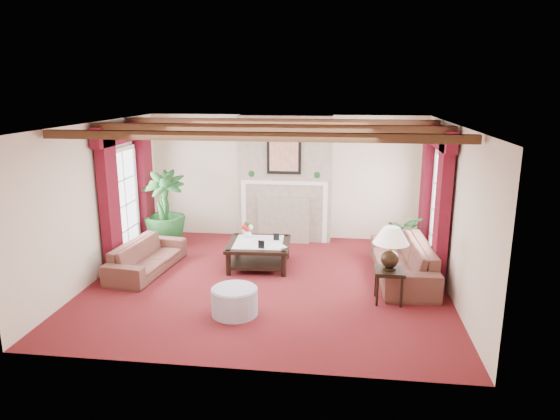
# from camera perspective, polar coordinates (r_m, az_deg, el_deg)

# --- Properties ---
(floor) EXTENTS (6.00, 6.00, 0.00)m
(floor) POSITION_cam_1_polar(r_m,az_deg,el_deg) (8.72, -1.38, -8.22)
(floor) COLOR #4B0D17
(floor) RESTS_ON ground
(ceiling) EXTENTS (6.00, 6.00, 0.00)m
(ceiling) POSITION_cam_1_polar(r_m,az_deg,el_deg) (8.10, -1.50, 9.77)
(ceiling) COLOR white
(ceiling) RESTS_ON floor
(back_wall) EXTENTS (6.00, 0.02, 2.70)m
(back_wall) POSITION_cam_1_polar(r_m,az_deg,el_deg) (10.97, 0.71, 3.78)
(back_wall) COLOR beige
(back_wall) RESTS_ON ground
(left_wall) EXTENTS (0.02, 5.50, 2.70)m
(left_wall) POSITION_cam_1_polar(r_m,az_deg,el_deg) (9.23, -20.18, 0.96)
(left_wall) COLOR beige
(left_wall) RESTS_ON ground
(right_wall) EXTENTS (0.02, 5.50, 2.70)m
(right_wall) POSITION_cam_1_polar(r_m,az_deg,el_deg) (8.41, 19.23, -0.18)
(right_wall) COLOR beige
(right_wall) RESTS_ON ground
(ceiling_beams) EXTENTS (6.00, 3.00, 0.12)m
(ceiling_beams) POSITION_cam_1_polar(r_m,az_deg,el_deg) (8.10, -1.49, 9.35)
(ceiling_beams) COLOR #3E2713
(ceiling_beams) RESTS_ON ceiling
(fireplace) EXTENTS (2.00, 0.52, 2.70)m
(fireplace) POSITION_cam_1_polar(r_m,az_deg,el_deg) (10.62, 0.61, 10.78)
(fireplace) COLOR #9C8165
(fireplace) RESTS_ON ground
(french_door_left) EXTENTS (0.10, 1.10, 2.16)m
(french_door_left) POSITION_cam_1_polar(r_m,az_deg,el_deg) (9.98, -17.80, 6.62)
(french_door_left) COLOR white
(french_door_left) RESTS_ON ground
(french_door_right) EXTENTS (0.10, 1.10, 2.16)m
(french_door_right) POSITION_cam_1_polar(r_m,az_deg,el_deg) (9.22, 18.19, 6.04)
(french_door_right) COLOR white
(french_door_right) RESTS_ON ground
(curtains_left) EXTENTS (0.20, 2.40, 2.55)m
(curtains_left) POSITION_cam_1_polar(r_m,az_deg,el_deg) (9.89, -17.40, 9.04)
(curtains_left) COLOR #490913
(curtains_left) RESTS_ON ground
(curtains_right) EXTENTS (0.20, 2.40, 2.55)m
(curtains_right) POSITION_cam_1_polar(r_m,az_deg,el_deg) (9.16, 17.71, 8.67)
(curtains_right) COLOR #490913
(curtains_right) RESTS_ON ground
(sofa_left) EXTENTS (2.01, 0.97, 0.74)m
(sofa_left) POSITION_cam_1_polar(r_m,az_deg,el_deg) (9.41, -15.01, -4.63)
(sofa_left) COLOR #3B101C
(sofa_left) RESTS_ON ground
(sofa_right) EXTENTS (2.34, 0.89, 0.89)m
(sofa_right) POSITION_cam_1_polar(r_m,az_deg,el_deg) (8.99, 13.87, -4.91)
(sofa_right) COLOR #3B101C
(sofa_right) RESTS_ON ground
(potted_palm) EXTENTS (1.40, 1.88, 0.89)m
(potted_palm) POSITION_cam_1_polar(r_m,az_deg,el_deg) (10.77, -13.01, -1.72)
(potted_palm) COLOR black
(potted_palm) RESTS_ON ground
(small_plant) EXTENTS (1.51, 1.53, 0.70)m
(small_plant) POSITION_cam_1_polar(r_m,az_deg,el_deg) (10.20, 14.59, -3.27)
(small_plant) COLOR black
(small_plant) RESTS_ON ground
(coffee_table) EXTENTS (1.20, 1.20, 0.47)m
(coffee_table) POSITION_cam_1_polar(r_m,az_deg,el_deg) (9.38, -2.42, -5.08)
(coffee_table) COLOR black
(coffee_table) RESTS_ON ground
(side_table) EXTENTS (0.56, 0.56, 0.54)m
(side_table) POSITION_cam_1_polar(r_m,az_deg,el_deg) (8.05, 12.28, -8.44)
(side_table) COLOR black
(side_table) RESTS_ON ground
(ottoman) EXTENTS (0.69, 0.69, 0.40)m
(ottoman) POSITION_cam_1_polar(r_m,az_deg,el_deg) (7.52, -5.21, -10.36)
(ottoman) COLOR #9995A9
(ottoman) RESTS_ON ground
(table_lamp) EXTENTS (0.55, 0.55, 0.70)m
(table_lamp) POSITION_cam_1_polar(r_m,az_deg,el_deg) (7.84, 12.51, -4.25)
(table_lamp) COLOR black
(table_lamp) RESTS_ON side_table
(flower_vase) EXTENTS (0.19, 0.19, 0.17)m
(flower_vase) POSITION_cam_1_polar(r_m,az_deg,el_deg) (9.58, -3.76, -2.68)
(flower_vase) COLOR silver
(flower_vase) RESTS_ON coffee_table
(book) EXTENTS (0.25, 0.24, 0.31)m
(book) POSITION_cam_1_polar(r_m,az_deg,el_deg) (8.95, -0.90, -3.39)
(book) COLOR black
(book) RESTS_ON coffee_table
(photo_frame_a) EXTENTS (0.12, 0.05, 0.16)m
(photo_frame_a) POSITION_cam_1_polar(r_m,az_deg,el_deg) (8.92, -2.15, -3.99)
(photo_frame_a) COLOR black
(photo_frame_a) RESTS_ON coffee_table
(photo_frame_b) EXTENTS (0.11, 0.03, 0.14)m
(photo_frame_b) POSITION_cam_1_polar(r_m,az_deg,el_deg) (9.37, -0.43, -3.13)
(photo_frame_b) COLOR black
(photo_frame_b) RESTS_ON coffee_table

